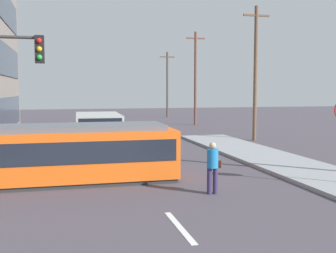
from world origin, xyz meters
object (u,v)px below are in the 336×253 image
Objects in this scene: city_bus at (98,128)px; utility_pole_mid at (255,71)px; pedestrian_crossing at (213,165)px; utility_pole_distant at (167,83)px; streetcar_tram at (61,153)px; utility_pole_far at (195,77)px.

utility_pole_mid reaches higher than city_bus.
pedestrian_crossing is 0.21× the size of utility_pole_distant.
utility_pole_far is (12.23, 21.95, 3.48)m from streetcar_tram.
streetcar_tram is at bearing -110.40° from utility_pole_distant.
utility_pole_far is (10.18, 12.97, 3.45)m from city_bus.
pedestrian_crossing is at bearing -121.30° from utility_pole_mid.
utility_pole_distant reaches higher than pedestrian_crossing.
city_bus reaches higher than pedestrian_crossing.
streetcar_tram is 25.37m from utility_pole_far.
city_bus is at bearing 102.38° from pedestrian_crossing.
utility_pole_far is at bearing 73.13° from pedestrian_crossing.
streetcar_tram is 1.05× the size of utility_pole_distant.
streetcar_tram is at bearing -119.13° from utility_pole_far.
streetcar_tram is at bearing -102.87° from city_bus.
utility_pole_mid is 0.99× the size of utility_pole_far.
streetcar_tram is 0.94× the size of utility_pole_far.
utility_pole_mid is (7.57, 12.44, 3.58)m from pedestrian_crossing.
utility_pole_mid is at bearing 37.74° from streetcar_tram.
utility_pole_mid reaches higher than pedestrian_crossing.
streetcar_tram is at bearing -142.26° from utility_pole_mid.
utility_pole_mid reaches higher than utility_pole_distant.
streetcar_tram reaches higher than pedestrian_crossing.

